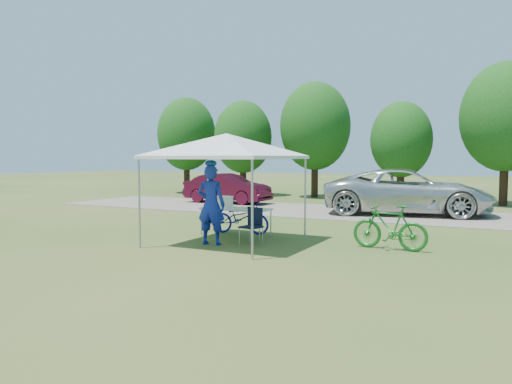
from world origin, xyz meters
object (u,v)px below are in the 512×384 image
sedan (227,188)px  cooler (224,202)px  bike_blue (241,218)px  folding_chair (253,222)px  bike_green (390,227)px  folding_table (236,210)px  minivan (407,191)px  cyclist (211,205)px

sedan → cooler: bearing=-148.5°
cooler → bike_blue: 0.74m
folding_chair → bike_green: bike_green is taller
folding_table → minivan: bearing=66.7°
folding_table → bike_blue: 0.60m
cooler → bike_green: bearing=-0.8°
folding_table → sedan: sedan is taller
cyclist → minivan: size_ratio=0.32×
cyclist → bike_blue: 1.95m
folding_table → bike_green: bike_green is taller
bike_blue → sedan: sedan is taller
cooler → bike_green: (4.50, -0.06, -0.41)m
folding_table → bike_blue: bike_blue is taller
bike_blue → sedan: 9.19m
cyclist → bike_green: cyclist is taller
folding_chair → folding_table: bearing=152.7°
cyclist → folding_table: bearing=-95.6°
cooler → sedan: (-4.73, 8.23, -0.23)m
folding_chair → cooler: (-1.30, 0.77, 0.40)m
folding_chair → cooler: cooler is taller
cooler → bike_green: size_ratio=0.25×
minivan → bike_blue: bearing=142.9°
folding_table → bike_blue: (-0.13, 0.50, -0.29)m
bike_blue → bike_green: 4.30m
bike_blue → bike_green: (4.26, -0.57, 0.08)m
folding_table → cooler: (-0.37, 0.00, 0.20)m
folding_chair → cooler: 1.56m
cyclist → folding_chair: bearing=-154.1°
sedan → folding_chair: bearing=-144.6°
folding_chair → cooler: bearing=161.8°
folding_chair → bike_blue: (-1.05, 1.28, -0.09)m
folding_table → cooler: size_ratio=4.39×
bike_blue → bike_green: size_ratio=0.96×
minivan → cooler: bearing=142.9°
bike_green → minivan: 7.50m
cooler → minivan: size_ratio=0.07×
folding_table → bike_blue: size_ratio=1.12×
bike_green → sedan: 12.41m
folding_chair → cyclist: bearing=-132.8°
sedan → bike_green: bearing=-130.3°
cooler → bike_green: cooler is taller
folding_chair → cyclist: (-0.85, -0.59, 0.45)m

